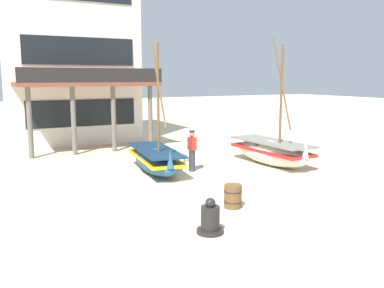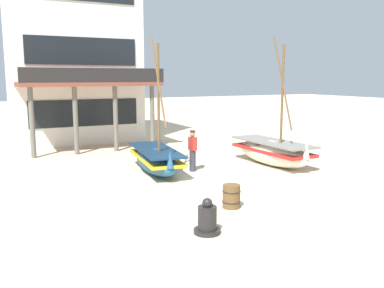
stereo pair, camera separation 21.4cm
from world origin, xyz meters
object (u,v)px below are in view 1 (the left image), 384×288
(fishing_boat_centre_large, at_px, (271,151))
(harbor_building_main, at_px, (68,54))
(capstan_winch, at_px, (210,220))
(fishing_boat_near_left, at_px, (155,159))
(fisherman_by_hull, at_px, (192,151))
(wooden_barrel, at_px, (233,196))

(fishing_boat_centre_large, bearing_deg, harbor_building_main, 116.62)
(fishing_boat_centre_large, height_order, capstan_winch, fishing_boat_centre_large)
(fishing_boat_near_left, height_order, fishing_boat_centre_large, fishing_boat_centre_large)
(fishing_boat_centre_large, xyz_separation_m, fisherman_by_hull, (-3.69, 0.50, 0.24))
(fishing_boat_centre_large, relative_size, wooden_barrel, 7.86)
(fisherman_by_hull, distance_m, harbor_building_main, 12.72)
(fishing_boat_near_left, height_order, harbor_building_main, harbor_building_main)
(fishing_boat_near_left, bearing_deg, capstan_winch, -101.65)
(capstan_winch, distance_m, harbor_building_main, 18.58)
(harbor_building_main, bearing_deg, fisherman_by_hull, -78.30)
(fishing_boat_near_left, distance_m, fishing_boat_centre_large, 5.20)
(fishing_boat_near_left, distance_m, wooden_barrel, 5.29)
(capstan_winch, height_order, wooden_barrel, capstan_winch)
(fishing_boat_near_left, distance_m, fisherman_by_hull, 1.53)
(capstan_winch, bearing_deg, harbor_building_main, 88.78)
(capstan_winch, distance_m, wooden_barrel, 2.16)
(fishing_boat_centre_large, relative_size, capstan_winch, 6.12)
(fishing_boat_centre_large, relative_size, harbor_building_main, 0.53)
(fisherman_by_hull, xyz_separation_m, capstan_winch, (-2.80, -6.23, -0.49))
(fishing_boat_centre_large, bearing_deg, fisherman_by_hull, 172.31)
(fisherman_by_hull, height_order, wooden_barrel, fisherman_by_hull)
(wooden_barrel, bearing_deg, fishing_boat_centre_large, 41.44)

